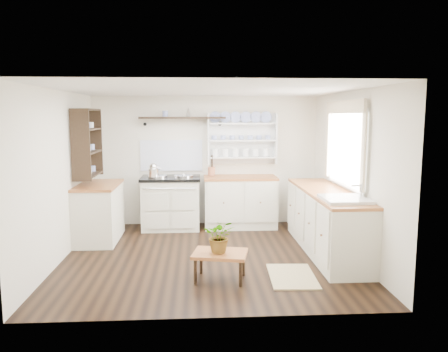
% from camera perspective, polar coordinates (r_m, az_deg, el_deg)
% --- Properties ---
extents(floor, '(4.00, 3.80, 0.01)m').
position_cam_1_polar(floor, '(6.25, -2.02, -10.38)').
color(floor, black).
rests_on(floor, ground).
extents(wall_back, '(4.00, 0.02, 2.30)m').
position_cam_1_polar(wall_back, '(7.87, -2.42, 2.00)').
color(wall_back, silver).
rests_on(wall_back, ground).
extents(wall_right, '(0.02, 3.80, 2.30)m').
position_cam_1_polar(wall_right, '(6.36, 16.26, 0.27)').
color(wall_right, silver).
rests_on(wall_right, ground).
extents(wall_left, '(0.02, 3.80, 2.30)m').
position_cam_1_polar(wall_left, '(6.27, -20.68, -0.03)').
color(wall_left, silver).
rests_on(wall_left, ground).
extents(ceiling, '(4.00, 3.80, 0.01)m').
position_cam_1_polar(ceiling, '(5.94, -2.13, 11.18)').
color(ceiling, white).
rests_on(ceiling, wall_back).
extents(window, '(0.08, 1.55, 1.22)m').
position_cam_1_polar(window, '(6.44, 15.52, 4.10)').
color(window, white).
rests_on(window, wall_right).
extents(aga_cooker, '(1.02, 0.71, 0.94)m').
position_cam_1_polar(aga_cooker, '(7.66, -6.93, -3.41)').
color(aga_cooker, beige).
rests_on(aga_cooker, floor).
extents(back_cabinets, '(1.27, 0.63, 0.90)m').
position_cam_1_polar(back_cabinets, '(7.71, 2.12, -3.30)').
color(back_cabinets, silver).
rests_on(back_cabinets, floor).
extents(right_cabinets, '(0.62, 2.43, 0.90)m').
position_cam_1_polar(right_cabinets, '(6.48, 13.21, -5.69)').
color(right_cabinets, silver).
rests_on(right_cabinets, floor).
extents(belfast_sink, '(0.55, 0.60, 0.45)m').
position_cam_1_polar(belfast_sink, '(5.71, 15.47, -4.10)').
color(belfast_sink, white).
rests_on(belfast_sink, right_cabinets).
extents(left_cabinets, '(0.62, 1.13, 0.90)m').
position_cam_1_polar(left_cabinets, '(7.16, -15.99, -4.48)').
color(left_cabinets, silver).
rests_on(left_cabinets, floor).
extents(plate_rack, '(1.20, 0.22, 0.90)m').
position_cam_1_polar(plate_rack, '(7.84, 2.34, 4.95)').
color(plate_rack, white).
rests_on(plate_rack, wall_back).
extents(high_shelf, '(1.50, 0.29, 0.16)m').
position_cam_1_polar(high_shelf, '(7.71, -5.43, 7.50)').
color(high_shelf, black).
rests_on(high_shelf, wall_back).
extents(left_shelving, '(0.28, 0.80, 1.05)m').
position_cam_1_polar(left_shelving, '(7.05, -17.44, 4.21)').
color(left_shelving, black).
rests_on(left_shelving, wall_left).
extents(kettle, '(0.18, 0.18, 0.23)m').
position_cam_1_polar(kettle, '(7.47, -9.20, 0.76)').
color(kettle, silver).
rests_on(kettle, aga_cooker).
extents(utensil_crock, '(0.13, 0.13, 0.15)m').
position_cam_1_polar(utensil_crock, '(7.68, -1.64, 0.61)').
color(utensil_crock, '#A85E3D').
rests_on(utensil_crock, back_cabinets).
extents(center_table, '(0.71, 0.57, 0.34)m').
position_cam_1_polar(center_table, '(5.30, -0.52, -10.38)').
color(center_table, brown).
rests_on(center_table, floor).
extents(potted_plant, '(0.40, 0.36, 0.40)m').
position_cam_1_polar(potted_plant, '(5.23, -0.52, -7.83)').
color(potted_plant, '#3F7233').
rests_on(potted_plant, center_table).
extents(floor_rug, '(0.59, 0.88, 0.02)m').
position_cam_1_polar(floor_rug, '(5.55, 8.88, -12.80)').
color(floor_rug, '#86704E').
rests_on(floor_rug, floor).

